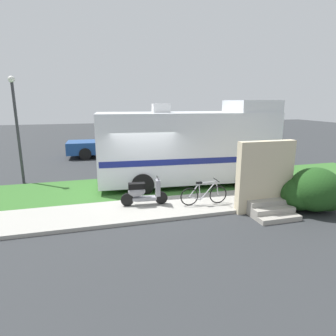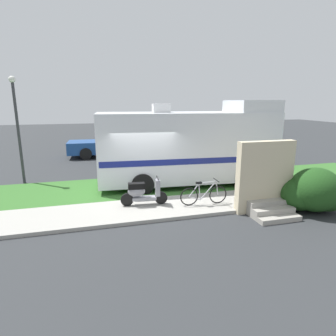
# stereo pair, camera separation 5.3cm
# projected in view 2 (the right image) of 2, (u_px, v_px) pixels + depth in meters

# --- Properties ---
(ground_plane) EXTENTS (80.00, 80.00, 0.00)m
(ground_plane) POSITION_uv_depth(u_px,v_px,m) (146.00, 199.00, 10.79)
(ground_plane) COLOR #2D3033
(sidewalk) EXTENTS (24.00, 2.00, 0.12)m
(sidewalk) POSITION_uv_depth(u_px,v_px,m) (153.00, 209.00, 9.65)
(sidewalk) COLOR #9E9B93
(sidewalk) RESTS_ON ground
(grass_strip) EXTENTS (24.00, 3.40, 0.08)m
(grass_strip) POSITION_uv_depth(u_px,v_px,m) (140.00, 187.00, 12.19)
(grass_strip) COLOR #336628
(grass_strip) RESTS_ON ground
(motorhome_rv) EXTENTS (7.77, 2.96, 3.69)m
(motorhome_rv) POSITION_uv_depth(u_px,v_px,m) (189.00, 146.00, 12.32)
(motorhome_rv) COLOR silver
(motorhome_rv) RESTS_ON ground
(scooter) EXTENTS (1.63, 0.50, 0.97)m
(scooter) POSITION_uv_depth(u_px,v_px,m) (142.00, 192.00, 9.76)
(scooter) COLOR black
(scooter) RESTS_ON ground
(bicycle) EXTENTS (1.70, 0.52, 0.87)m
(bicycle) POSITION_uv_depth(u_px,v_px,m) (204.00, 194.00, 9.83)
(bicycle) COLOR black
(bicycle) RESTS_ON ground
(pickup_truck_near) EXTENTS (5.15, 2.30, 1.84)m
(pickup_truck_near) POSITION_uv_depth(u_px,v_px,m) (239.00, 144.00, 18.26)
(pickup_truck_near) COLOR silver
(pickup_truck_near) RESTS_ON ground
(pickup_truck_far) EXTENTS (5.62, 2.25, 1.75)m
(pickup_truck_far) POSITION_uv_depth(u_px,v_px,m) (119.00, 142.00, 19.23)
(pickup_truck_far) COLOR #1E478C
(pickup_truck_far) RESTS_ON ground
(porch_steps) EXTENTS (2.00, 1.26, 2.40)m
(porch_steps) POSITION_uv_depth(u_px,v_px,m) (266.00, 184.00, 9.33)
(porch_steps) COLOR #9E998E
(porch_steps) RESTS_ON ground
(bush_by_porch) EXTENTS (2.08, 1.56, 1.48)m
(bush_by_porch) POSITION_uv_depth(u_px,v_px,m) (314.00, 192.00, 9.42)
(bush_by_porch) COLOR #1E4719
(bush_by_porch) RESTS_ON ground
(bottle_green) EXTENTS (0.07, 0.07, 0.22)m
(bottle_green) POSITION_uv_depth(u_px,v_px,m) (266.00, 199.00, 10.15)
(bottle_green) COLOR #B2B2B7
(bottle_green) RESTS_ON ground
(bottle_spare) EXTENTS (0.08, 0.08, 0.25)m
(bottle_spare) POSITION_uv_depth(u_px,v_px,m) (240.00, 193.00, 10.74)
(bottle_spare) COLOR #B2B2B7
(bottle_spare) RESTS_ON ground
(street_lamp_post) EXTENTS (0.28, 0.28, 4.69)m
(street_lamp_post) POSITION_uv_depth(u_px,v_px,m) (17.00, 121.00, 12.26)
(street_lamp_post) COLOR #333338
(street_lamp_post) RESTS_ON ground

